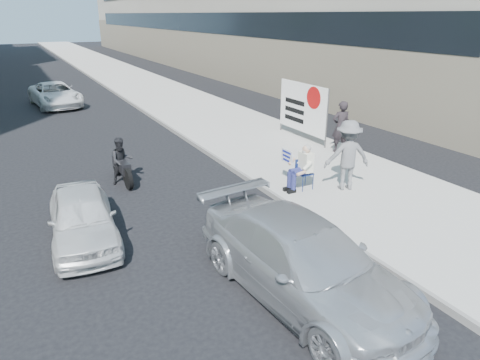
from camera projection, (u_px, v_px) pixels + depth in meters
ground at (267, 241)px, 9.77m from camera, size 160.00×160.00×0.00m
near_sidewalk at (158, 92)px, 27.92m from camera, size 5.00×120.00×0.15m
seated_protester at (301, 165)px, 12.04m from camera, size 0.83×1.11×1.31m
jogger at (347, 155)px, 11.99m from camera, size 1.47×1.16×1.99m
pedestrian_woman at (341, 127)px, 15.32m from camera, size 0.76×0.59×1.85m
protest_banner at (303, 108)px, 16.84m from camera, size 0.08×3.06×2.20m
parked_sedan at (303, 261)px, 7.65m from camera, size 2.41×5.07×1.43m
white_sedan_near at (82, 217)px, 9.59m from camera, size 1.69×3.58×1.18m
white_sedan_far at (55, 95)px, 23.85m from camera, size 2.64×4.90×1.31m
motorcycle at (122, 163)px, 12.95m from camera, size 0.71×2.04×1.42m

